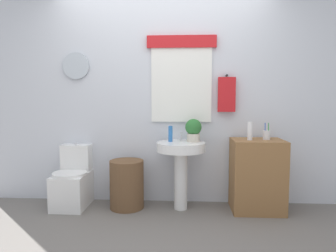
{
  "coord_description": "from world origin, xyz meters",
  "views": [
    {
      "loc": [
        0.26,
        -2.47,
        1.25
      ],
      "look_at": [
        0.08,
        0.8,
        0.95
      ],
      "focal_mm": 32.1,
      "sensor_mm": 36.0,
      "label": 1
    }
  ],
  "objects_px": {
    "toilet": "(73,182)",
    "laundry_hamper": "(127,184)",
    "wooden_cabinet": "(257,175)",
    "soap_bottle": "(170,134)",
    "lotion_bottle": "(250,131)",
    "pedestal_sink": "(181,158)",
    "potted_plant": "(193,130)",
    "toothbrush_cup": "(267,135)"
  },
  "relations": [
    {
      "from": "lotion_bottle",
      "to": "toothbrush_cup",
      "type": "bearing_deg",
      "value": 17.02
    },
    {
      "from": "laundry_hamper",
      "to": "toothbrush_cup",
      "type": "bearing_deg",
      "value": 0.73
    },
    {
      "from": "toilet",
      "to": "lotion_bottle",
      "type": "height_order",
      "value": "lotion_bottle"
    },
    {
      "from": "laundry_hamper",
      "to": "lotion_bottle",
      "type": "bearing_deg",
      "value": -1.68
    },
    {
      "from": "toilet",
      "to": "lotion_bottle",
      "type": "relative_size",
      "value": 3.61
    },
    {
      "from": "pedestal_sink",
      "to": "potted_plant",
      "type": "distance_m",
      "value": 0.35
    },
    {
      "from": "toothbrush_cup",
      "to": "soap_bottle",
      "type": "bearing_deg",
      "value": 178.37
    },
    {
      "from": "lotion_bottle",
      "to": "toothbrush_cup",
      "type": "height_order",
      "value": "lotion_bottle"
    },
    {
      "from": "toilet",
      "to": "soap_bottle",
      "type": "relative_size",
      "value": 4.02
    },
    {
      "from": "wooden_cabinet",
      "to": "lotion_bottle",
      "type": "relative_size",
      "value": 4.0
    },
    {
      "from": "toilet",
      "to": "pedestal_sink",
      "type": "xyz_separation_m",
      "value": [
        1.26,
        -0.03,
        0.31
      ]
    },
    {
      "from": "toilet",
      "to": "toothbrush_cup",
      "type": "relative_size",
      "value": 3.89
    },
    {
      "from": "toilet",
      "to": "potted_plant",
      "type": "height_order",
      "value": "potted_plant"
    },
    {
      "from": "pedestal_sink",
      "to": "potted_plant",
      "type": "height_order",
      "value": "potted_plant"
    },
    {
      "from": "lotion_bottle",
      "to": "toothbrush_cup",
      "type": "xyz_separation_m",
      "value": [
        0.2,
        0.06,
        -0.05
      ]
    },
    {
      "from": "toilet",
      "to": "lotion_bottle",
      "type": "bearing_deg",
      "value": -2.05
    },
    {
      "from": "pedestal_sink",
      "to": "wooden_cabinet",
      "type": "xyz_separation_m",
      "value": [
        0.85,
        0.0,
        -0.19
      ]
    },
    {
      "from": "potted_plant",
      "to": "toilet",
      "type": "bearing_deg",
      "value": -178.85
    },
    {
      "from": "toilet",
      "to": "laundry_hamper",
      "type": "relative_size",
      "value": 1.31
    },
    {
      "from": "laundry_hamper",
      "to": "wooden_cabinet",
      "type": "xyz_separation_m",
      "value": [
        1.46,
        0.0,
        0.12
      ]
    },
    {
      "from": "laundry_hamper",
      "to": "potted_plant",
      "type": "xyz_separation_m",
      "value": [
        0.76,
        0.06,
        0.63
      ]
    },
    {
      "from": "laundry_hamper",
      "to": "potted_plant",
      "type": "relative_size",
      "value": 2.12
    },
    {
      "from": "wooden_cabinet",
      "to": "potted_plant",
      "type": "relative_size",
      "value": 3.09
    },
    {
      "from": "toilet",
      "to": "laundry_hamper",
      "type": "xyz_separation_m",
      "value": [
        0.64,
        -0.03,
        -0.0
      ]
    },
    {
      "from": "soap_bottle",
      "to": "potted_plant",
      "type": "xyz_separation_m",
      "value": [
        0.26,
        0.01,
        0.05
      ]
    },
    {
      "from": "wooden_cabinet",
      "to": "soap_bottle",
      "type": "xyz_separation_m",
      "value": [
        -0.97,
        0.05,
        0.45
      ]
    },
    {
      "from": "wooden_cabinet",
      "to": "potted_plant",
      "type": "distance_m",
      "value": 0.87
    },
    {
      "from": "lotion_bottle",
      "to": "wooden_cabinet",
      "type": "bearing_deg",
      "value": 22.27
    },
    {
      "from": "potted_plant",
      "to": "lotion_bottle",
      "type": "relative_size",
      "value": 1.3
    },
    {
      "from": "laundry_hamper",
      "to": "wooden_cabinet",
      "type": "height_order",
      "value": "wooden_cabinet"
    },
    {
      "from": "wooden_cabinet",
      "to": "soap_bottle",
      "type": "relative_size",
      "value": 4.46
    },
    {
      "from": "potted_plant",
      "to": "lotion_bottle",
      "type": "xyz_separation_m",
      "value": [
        0.61,
        -0.1,
        -0.0
      ]
    },
    {
      "from": "laundry_hamper",
      "to": "potted_plant",
      "type": "height_order",
      "value": "potted_plant"
    },
    {
      "from": "wooden_cabinet",
      "to": "toothbrush_cup",
      "type": "bearing_deg",
      "value": 11.45
    },
    {
      "from": "toilet",
      "to": "laundry_hamper",
      "type": "bearing_deg",
      "value": -2.86
    },
    {
      "from": "wooden_cabinet",
      "to": "toilet",
      "type": "bearing_deg",
      "value": 179.13
    },
    {
      "from": "wooden_cabinet",
      "to": "soap_bottle",
      "type": "bearing_deg",
      "value": 177.04
    },
    {
      "from": "pedestal_sink",
      "to": "lotion_bottle",
      "type": "height_order",
      "value": "lotion_bottle"
    },
    {
      "from": "toilet",
      "to": "laundry_hamper",
      "type": "distance_m",
      "value": 0.64
    },
    {
      "from": "laundry_hamper",
      "to": "soap_bottle",
      "type": "xyz_separation_m",
      "value": [
        0.5,
        0.05,
        0.58
      ]
    },
    {
      "from": "pedestal_sink",
      "to": "soap_bottle",
      "type": "relative_size",
      "value": 4.26
    },
    {
      "from": "wooden_cabinet",
      "to": "soap_bottle",
      "type": "distance_m",
      "value": 1.07
    }
  ]
}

